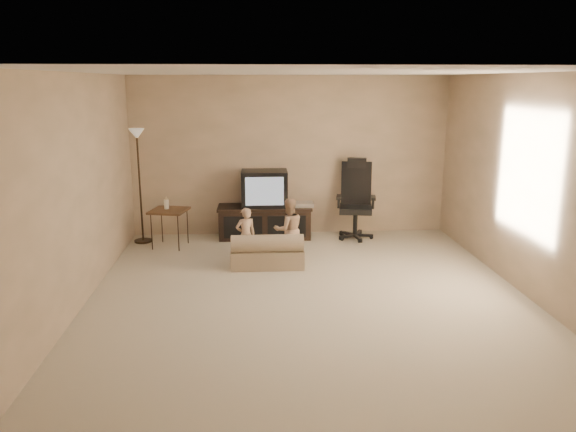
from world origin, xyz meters
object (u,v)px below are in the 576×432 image
object	(u,v)px
toddler_left	(246,235)
toddler_right	(289,229)
tv_stand	(265,210)
office_chair	(356,210)
floor_lamp	(138,160)
child_sofa	(267,253)
side_table	(169,211)

from	to	relation	value
toddler_left	toddler_right	xyz separation A→B (m)	(0.59, 0.08, 0.05)
tv_stand	office_chair	distance (m)	1.42
tv_stand	floor_lamp	size ratio (longest dim) A/B	0.86
office_chair	child_sofa	xyz separation A→B (m)	(-1.43, -1.36, -0.26)
tv_stand	toddler_right	distance (m)	1.22
tv_stand	office_chair	size ratio (longest dim) A/B	1.21
floor_lamp	child_sofa	xyz separation A→B (m)	(1.87, -1.32, -1.07)
child_sofa	toddler_right	distance (m)	0.47
side_table	toddler_right	xyz separation A→B (m)	(1.72, -0.77, -0.11)
side_table	toddler_right	distance (m)	1.89
tv_stand	child_sofa	size ratio (longest dim) A/B	1.55
tv_stand	side_table	distance (m)	1.50
tv_stand	office_chair	world-z (taller)	office_chair
office_chair	child_sofa	world-z (taller)	office_chair
side_table	child_sofa	world-z (taller)	side_table
floor_lamp	child_sofa	distance (m)	2.52
office_chair	child_sofa	distance (m)	1.99
child_sofa	toddler_left	xyz separation A→B (m)	(-0.28, 0.19, 0.19)
floor_lamp	toddler_left	world-z (taller)	floor_lamp
side_table	floor_lamp	xyz separation A→B (m)	(-0.45, 0.27, 0.72)
toddler_left	toddler_right	size ratio (longest dim) A/B	0.88
floor_lamp	toddler_left	bearing A→B (deg)	-35.36
toddler_left	side_table	bearing A→B (deg)	-55.98
tv_stand	toddler_left	world-z (taller)	tv_stand
floor_lamp	child_sofa	size ratio (longest dim) A/B	1.80
floor_lamp	toddler_left	size ratio (longest dim) A/B	2.26
tv_stand	child_sofa	xyz separation A→B (m)	(-0.02, -1.46, -0.25)
floor_lamp	child_sofa	bearing A→B (deg)	-35.20
office_chair	floor_lamp	world-z (taller)	floor_lamp
tv_stand	child_sofa	world-z (taller)	tv_stand
side_table	floor_lamp	size ratio (longest dim) A/B	0.44
office_chair	side_table	world-z (taller)	office_chair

